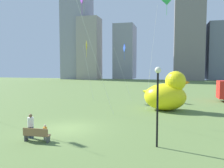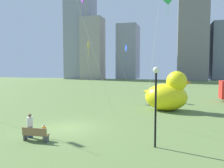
{
  "view_description": "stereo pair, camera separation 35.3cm",
  "coord_description": "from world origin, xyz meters",
  "px_view_note": "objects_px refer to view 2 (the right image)",
  "views": [
    {
      "loc": [
        7.52,
        -15.99,
        4.76
      ],
      "look_at": [
        2.73,
        3.0,
        3.27
      ],
      "focal_mm": 36.62,
      "sensor_mm": 36.0,
      "label": 1
    },
    {
      "loc": [
        7.86,
        -15.9,
        4.76
      ],
      "look_at": [
        2.73,
        3.0,
        3.27
      ],
      "focal_mm": 36.62,
      "sensor_mm": 36.0,
      "label": 2
    }
  ],
  "objects_px": {
    "park_bench": "(35,134)",
    "kite_blue": "(126,50)",
    "lamppost": "(156,93)",
    "kite_yellow": "(88,47)",
    "person_child": "(44,131)",
    "person_adult": "(30,124)",
    "kite_purple": "(84,3)",
    "giant_inflatable_duck": "(168,94)",
    "kite_green": "(167,5)"
  },
  "relations": [
    {
      "from": "person_child",
      "to": "person_adult",
      "type": "bearing_deg",
      "value": 171.75
    },
    {
      "from": "person_adult",
      "to": "person_child",
      "type": "distance_m",
      "value": 1.22
    },
    {
      "from": "kite_green",
      "to": "kite_yellow",
      "type": "height_order",
      "value": "kite_green"
    },
    {
      "from": "person_child",
      "to": "kite_blue",
      "type": "distance_m",
      "value": 20.89
    },
    {
      "from": "kite_green",
      "to": "kite_blue",
      "type": "relative_size",
      "value": 1.58
    },
    {
      "from": "person_adult",
      "to": "lamppost",
      "type": "relative_size",
      "value": 0.34
    },
    {
      "from": "park_bench",
      "to": "kite_yellow",
      "type": "bearing_deg",
      "value": 100.53
    },
    {
      "from": "lamppost",
      "to": "kite_yellow",
      "type": "distance_m",
      "value": 20.96
    },
    {
      "from": "giant_inflatable_duck",
      "to": "person_child",
      "type": "bearing_deg",
      "value": -121.17
    },
    {
      "from": "person_adult",
      "to": "kite_green",
      "type": "relative_size",
      "value": 0.13
    },
    {
      "from": "person_adult",
      "to": "person_child",
      "type": "xyz_separation_m",
      "value": [
        1.16,
        -0.17,
        -0.34
      ]
    },
    {
      "from": "park_bench",
      "to": "kite_blue",
      "type": "relative_size",
      "value": 0.21
    },
    {
      "from": "kite_blue",
      "to": "person_child",
      "type": "bearing_deg",
      "value": -93.81
    },
    {
      "from": "person_adult",
      "to": "kite_yellow",
      "type": "height_order",
      "value": "kite_yellow"
    },
    {
      "from": "giant_inflatable_duck",
      "to": "kite_yellow",
      "type": "height_order",
      "value": "kite_yellow"
    },
    {
      "from": "park_bench",
      "to": "kite_blue",
      "type": "bearing_deg",
      "value": 85.21
    },
    {
      "from": "kite_green",
      "to": "kite_blue",
      "type": "height_order",
      "value": "kite_green"
    },
    {
      "from": "park_bench",
      "to": "kite_blue",
      "type": "xyz_separation_m",
      "value": [
        1.69,
        20.18,
        6.72
      ]
    },
    {
      "from": "kite_green",
      "to": "person_adult",
      "type": "bearing_deg",
      "value": -122.1
    },
    {
      "from": "person_adult",
      "to": "kite_blue",
      "type": "bearing_deg",
      "value": 82.81
    },
    {
      "from": "kite_yellow",
      "to": "kite_blue",
      "type": "bearing_deg",
      "value": 19.9
    },
    {
      "from": "park_bench",
      "to": "person_adult",
      "type": "height_order",
      "value": "person_adult"
    },
    {
      "from": "person_adult",
      "to": "kite_purple",
      "type": "xyz_separation_m",
      "value": [
        0.54,
        8.36,
        10.13
      ]
    },
    {
      "from": "kite_purple",
      "to": "person_child",
      "type": "bearing_deg",
      "value": -85.82
    },
    {
      "from": "park_bench",
      "to": "kite_green",
      "type": "height_order",
      "value": "kite_green"
    },
    {
      "from": "person_child",
      "to": "kite_yellow",
      "type": "xyz_separation_m",
      "value": [
        -3.78,
        17.92,
        6.95
      ]
    },
    {
      "from": "person_child",
      "to": "lamppost",
      "type": "height_order",
      "value": "lamppost"
    },
    {
      "from": "kite_green",
      "to": "park_bench",
      "type": "bearing_deg",
      "value": -118.56
    },
    {
      "from": "giant_inflatable_duck",
      "to": "kite_purple",
      "type": "distance_m",
      "value": 12.86
    },
    {
      "from": "kite_green",
      "to": "giant_inflatable_duck",
      "type": "bearing_deg",
      "value": -73.42
    },
    {
      "from": "person_child",
      "to": "kite_yellow",
      "type": "relative_size",
      "value": 0.12
    },
    {
      "from": "kite_yellow",
      "to": "kite_blue",
      "type": "xyz_separation_m",
      "value": [
        5.1,
        1.85,
        -0.32
      ]
    },
    {
      "from": "giant_inflatable_duck",
      "to": "kite_purple",
      "type": "bearing_deg",
      "value": -154.6
    },
    {
      "from": "kite_yellow",
      "to": "kite_blue",
      "type": "height_order",
      "value": "kite_yellow"
    },
    {
      "from": "person_child",
      "to": "kite_purple",
      "type": "relative_size",
      "value": 0.08
    },
    {
      "from": "giant_inflatable_duck",
      "to": "kite_green",
      "type": "relative_size",
      "value": 0.41
    },
    {
      "from": "person_child",
      "to": "kite_green",
      "type": "height_order",
      "value": "kite_green"
    },
    {
      "from": "kite_yellow",
      "to": "lamppost",
      "type": "bearing_deg",
      "value": -58.03
    },
    {
      "from": "park_bench",
      "to": "person_child",
      "type": "distance_m",
      "value": 0.57
    },
    {
      "from": "kite_purple",
      "to": "person_adult",
      "type": "bearing_deg",
      "value": -93.66
    },
    {
      "from": "giant_inflatable_duck",
      "to": "kite_blue",
      "type": "distance_m",
      "value": 11.02
    },
    {
      "from": "person_adult",
      "to": "giant_inflatable_duck",
      "type": "bearing_deg",
      "value": 54.7
    },
    {
      "from": "park_bench",
      "to": "kite_purple",
      "type": "distance_m",
      "value": 13.84
    },
    {
      "from": "park_bench",
      "to": "person_adult",
      "type": "bearing_deg",
      "value": 143.32
    },
    {
      "from": "park_bench",
      "to": "kite_yellow",
      "type": "height_order",
      "value": "kite_yellow"
    },
    {
      "from": "park_bench",
      "to": "kite_yellow",
      "type": "xyz_separation_m",
      "value": [
        -3.41,
        18.33,
        7.04
      ]
    },
    {
      "from": "kite_purple",
      "to": "lamppost",
      "type": "bearing_deg",
      "value": -46.13
    },
    {
      "from": "person_child",
      "to": "kite_blue",
      "type": "height_order",
      "value": "kite_blue"
    },
    {
      "from": "giant_inflatable_duck",
      "to": "kite_green",
      "type": "height_order",
      "value": "kite_green"
    },
    {
      "from": "person_child",
      "to": "kite_green",
      "type": "bearing_deg",
      "value": 61.94
    }
  ]
}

